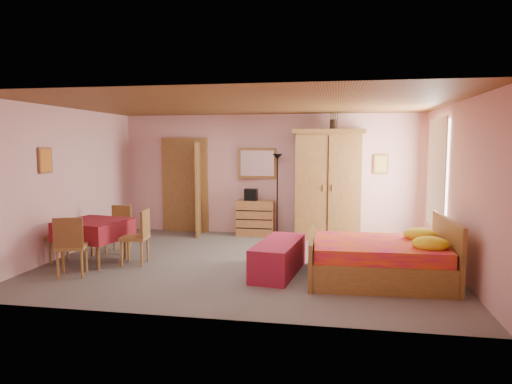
% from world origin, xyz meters
% --- Properties ---
extents(floor, '(6.50, 6.50, 0.00)m').
position_xyz_m(floor, '(0.00, 0.00, 0.00)').
color(floor, slate).
rests_on(floor, ground).
extents(ceiling, '(6.50, 6.50, 0.00)m').
position_xyz_m(ceiling, '(0.00, 0.00, 2.60)').
color(ceiling, brown).
rests_on(ceiling, wall_back).
extents(wall_back, '(6.50, 0.10, 2.60)m').
position_xyz_m(wall_back, '(0.00, 2.50, 1.30)').
color(wall_back, '#E0A2A2').
rests_on(wall_back, floor).
extents(wall_front, '(6.50, 0.10, 2.60)m').
position_xyz_m(wall_front, '(0.00, -2.50, 1.30)').
color(wall_front, '#E0A2A2').
rests_on(wall_front, floor).
extents(wall_left, '(0.10, 5.00, 2.60)m').
position_xyz_m(wall_left, '(-3.25, 0.00, 1.30)').
color(wall_left, '#E0A2A2').
rests_on(wall_left, floor).
extents(wall_right, '(0.10, 5.00, 2.60)m').
position_xyz_m(wall_right, '(3.25, 0.00, 1.30)').
color(wall_right, '#E0A2A2').
rests_on(wall_right, floor).
extents(doorway, '(1.06, 0.12, 2.15)m').
position_xyz_m(doorway, '(-1.90, 2.47, 1.02)').
color(doorway, '#9E6B35').
rests_on(doorway, floor).
extents(window, '(0.08, 1.40, 1.95)m').
position_xyz_m(window, '(3.21, 1.20, 1.45)').
color(window, white).
rests_on(window, wall_right).
extents(picture_left, '(0.04, 0.32, 0.42)m').
position_xyz_m(picture_left, '(-3.22, -0.60, 1.70)').
color(picture_left, orange).
rests_on(picture_left, wall_left).
extents(picture_back, '(0.30, 0.04, 0.40)m').
position_xyz_m(picture_back, '(2.35, 2.47, 1.55)').
color(picture_back, '#D8BF59').
rests_on(picture_back, wall_back).
extents(chest_of_drawers, '(0.80, 0.40, 0.76)m').
position_xyz_m(chest_of_drawers, '(-0.25, 2.25, 0.38)').
color(chest_of_drawers, '#B06E3B').
rests_on(chest_of_drawers, floor).
extents(wall_mirror, '(0.84, 0.10, 0.66)m').
position_xyz_m(wall_mirror, '(-0.25, 2.46, 1.55)').
color(wall_mirror, silver).
rests_on(wall_mirror, wall_back).
extents(stereo, '(0.27, 0.20, 0.25)m').
position_xyz_m(stereo, '(-0.35, 2.24, 0.88)').
color(stereo, black).
rests_on(stereo, chest_of_drawers).
extents(floor_lamp, '(0.23, 0.23, 1.76)m').
position_xyz_m(floor_lamp, '(0.21, 2.28, 0.88)').
color(floor_lamp, black).
rests_on(floor_lamp, floor).
extents(wardrobe, '(1.46, 0.78, 2.26)m').
position_xyz_m(wardrobe, '(1.27, 2.19, 1.13)').
color(wardrobe, '#9C6834').
rests_on(wardrobe, floor).
extents(sunflower_vase, '(0.22, 0.22, 0.55)m').
position_xyz_m(sunflower_vase, '(1.37, 2.20, 2.54)').
color(sunflower_vase, yellow).
rests_on(sunflower_vase, wardrobe).
extents(bed, '(2.04, 1.63, 0.92)m').
position_xyz_m(bed, '(2.05, -0.63, 0.46)').
color(bed, '#CA134D').
rests_on(bed, floor).
extents(bench, '(0.73, 1.53, 0.49)m').
position_xyz_m(bench, '(0.60, -0.54, 0.25)').
color(bench, maroon).
rests_on(bench, floor).
extents(dining_table, '(1.12, 1.12, 0.71)m').
position_xyz_m(dining_table, '(-2.49, -0.45, 0.36)').
color(dining_table, maroon).
rests_on(dining_table, floor).
extents(chair_south, '(0.53, 0.53, 0.91)m').
position_xyz_m(chair_south, '(-2.42, -1.22, 0.45)').
color(chair_south, '#A87B38').
rests_on(chair_south, floor).
extents(chair_north, '(0.39, 0.39, 0.84)m').
position_xyz_m(chair_north, '(-2.46, 0.29, 0.42)').
color(chair_north, '#A67638').
rests_on(chair_north, floor).
extents(chair_west, '(0.51, 0.51, 0.85)m').
position_xyz_m(chair_west, '(-3.23, -0.48, 0.43)').
color(chair_west, olive).
rests_on(chair_west, floor).
extents(chair_east, '(0.45, 0.45, 0.90)m').
position_xyz_m(chair_east, '(-1.79, -0.42, 0.45)').
color(chair_east, '#B17A3B').
rests_on(chair_east, floor).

